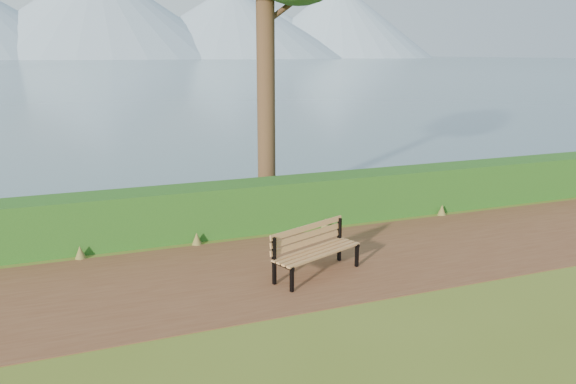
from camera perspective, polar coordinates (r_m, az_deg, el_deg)
name	(u,v)px	position (r m, az deg, el deg)	size (l,w,h in m)	color
ground	(289,275)	(9.37, 0.11, -8.44)	(140.00, 140.00, 0.00)	#51601B
path	(283,269)	(9.63, -0.54, -7.78)	(40.00, 3.40, 0.01)	#59321E
hedge	(243,207)	(11.54, -4.55, -1.52)	(32.00, 0.85, 1.00)	#154513
water	(74,61)	(268.12, -20.89, 12.28)	(700.00, 510.00, 0.00)	#476172
mountains	(52,15)	(414.88, -22.81, 16.23)	(585.00, 190.00, 70.00)	#7F96AA
bench	(314,247)	(9.26, 2.63, -5.60)	(1.70, 1.06, 0.82)	black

